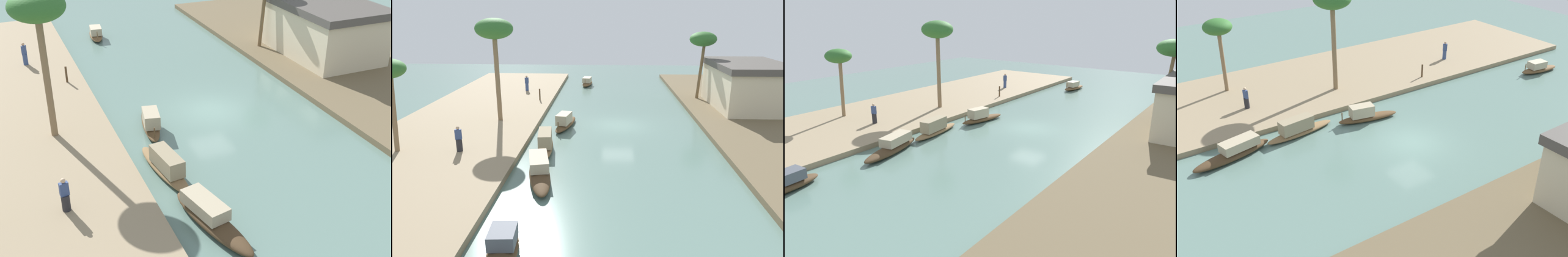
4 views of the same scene
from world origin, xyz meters
The scene contains 14 objects.
river_water centered at (0.00, 0.00, 0.00)m, with size 70.01×70.01×0.00m, color slate.
riverbank_left centered at (0.00, -11.83, 0.18)m, with size 46.35×11.13×0.37m, color #937F60.
riverbank_right centered at (0.00, 11.83, 0.18)m, with size 46.35×11.13×0.37m, color brown.
sampan_with_tall_canopy centered at (0.79, -4.14, 0.45)m, with size 4.43×1.73×1.20m.
sampan_midstream centered at (9.99, -4.55, 0.44)m, with size 5.25×2.17×1.10m.
sampan_with_red_awning centered at (16.91, -4.70, 0.38)m, with size 3.72×1.36×1.04m.
sampan_open_hull centered at (-16.66, -3.31, 0.38)m, with size 3.85×1.47×1.02m.
sampan_foreground centered at (5.55, -4.93, 0.48)m, with size 4.99×1.56×1.24m.
person_on_near_bank centered at (7.13, -9.98, 1.03)m, with size 0.42×0.42×1.60m.
person_by_mooring centered at (-11.40, -9.60, 1.06)m, with size 0.48×0.48×1.64m.
mooring_post centered at (-6.98, -7.44, 0.91)m, with size 0.14×0.14×1.09m, color #4C3823.
palm_tree_left_near centered at (0.14, -9.37, 7.14)m, with size 2.81×2.81×7.79m.
palm_tree_right_tall centered at (-8.56, 8.11, 5.95)m, with size 2.52×2.52×6.43m.
riverside_building centered at (-5.20, 11.44, 2.39)m, with size 8.98×6.08×4.00m.
Camera 2 is at (28.30, -1.05, 8.58)m, focal length 34.39 mm.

